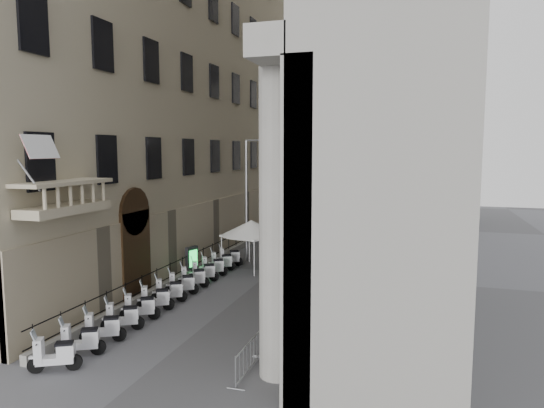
{
  "coord_description": "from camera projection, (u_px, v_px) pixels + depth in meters",
  "views": [
    {
      "loc": [
        8.59,
        -8.72,
        7.45
      ],
      "look_at": [
        0.88,
        16.33,
        4.5
      ],
      "focal_mm": 32.0,
      "sensor_mm": 36.0,
      "label": 1
    }
  ],
  "objects": [
    {
      "name": "scooter_10",
      "position": [
        213.0,
        276.0,
        28.63
      ],
      "size": [
        1.5,
        1.16,
        1.5
      ],
      "primitive_type": null,
      "rotation": [
        0.0,
        0.0,
        2.07
      ],
      "color": "white",
      "rests_on": "ground"
    },
    {
      "name": "barrier_6",
      "position": [
        330.0,
        269.0,
        30.46
      ],
      "size": [
        0.6,
        2.4,
        1.1
      ],
      "primitive_type": null,
      "color": "#B5B7BD",
      "rests_on": "ground"
    },
    {
      "name": "street_lamp",
      "position": [
        250.0,
        189.0,
        32.07
      ],
      "size": [
        2.61,
        0.74,
        8.11
      ],
      "rotation": [
        0.0,
        0.0,
        -0.21
      ],
      "color": "gray",
      "rests_on": "ground"
    },
    {
      "name": "far_building",
      "position": [
        346.0,
        83.0,
        55.53
      ],
      "size": [
        22.0,
        10.0,
        30.0
      ],
      "primitive_type": "cube",
      "color": "#B7B4AD",
      "rests_on": "ground"
    },
    {
      "name": "scooter_2",
      "position": [
        104.0,
        342.0,
        18.8
      ],
      "size": [
        1.5,
        1.16,
        1.5
      ],
      "primitive_type": null,
      "rotation": [
        0.0,
        0.0,
        2.07
      ],
      "color": "white",
      "rests_on": "ground"
    },
    {
      "name": "barrier_4",
      "position": [
        313.0,
        291.0,
        25.71
      ],
      "size": [
        0.6,
        2.4,
        1.1
      ],
      "primitive_type": null,
      "color": "#B5B7BD",
      "rests_on": "ground"
    },
    {
      "name": "scooter_11",
      "position": [
        222.0,
        271.0,
        29.86
      ],
      "size": [
        1.5,
        1.16,
        1.5
      ],
      "primitive_type": null,
      "rotation": [
        0.0,
        0.0,
        2.07
      ],
      "color": "white",
      "rests_on": "ground"
    },
    {
      "name": "scooter_8",
      "position": [
        194.0,
        288.0,
        26.17
      ],
      "size": [
        1.5,
        1.16,
        1.5
      ],
      "primitive_type": null,
      "rotation": [
        0.0,
        0.0,
        2.07
      ],
      "color": "white",
      "rests_on": "ground"
    },
    {
      "name": "left_building",
      "position": [
        179.0,
        8.0,
        32.81
      ],
      "size": [
        5.0,
        36.0,
        34.0
      ],
      "primitive_type": "cube",
      "color": "tan",
      "rests_on": "ground"
    },
    {
      "name": "flag",
      "position": [
        52.0,
        356.0,
        17.55
      ],
      "size": [
        1.0,
        1.4,
        8.2
      ],
      "primitive_type": null,
      "color": "#9E0C11",
      "rests_on": "ground"
    },
    {
      "name": "barrier_3",
      "position": [
        302.0,
        305.0,
        23.34
      ],
      "size": [
        0.6,
        2.4,
        1.1
      ],
      "primitive_type": null,
      "color": "#B5B7BD",
      "rests_on": "ground"
    },
    {
      "name": "pedestrian_c",
      "position": [
        324.0,
        230.0,
        39.05
      ],
      "size": [
        1.12,
        1.01,
        1.92
      ],
      "primitive_type": "imported",
      "rotation": [
        0.0,
        0.0,
        3.7
      ],
      "color": "black",
      "rests_on": "ground"
    },
    {
      "name": "barrier_2",
      "position": [
        288.0,
        323.0,
        20.97
      ],
      "size": [
        0.6,
        2.4,
        1.1
      ],
      "primitive_type": null,
      "color": "#B5B7BD",
      "rests_on": "ground"
    },
    {
      "name": "scooter_6",
      "position": [
        170.0,
        302.0,
        23.72
      ],
      "size": [
        1.5,
        1.16,
        1.5
      ],
      "primitive_type": null,
      "rotation": [
        0.0,
        0.0,
        2.07
      ],
      "color": "white",
      "rests_on": "ground"
    },
    {
      "name": "barrier_5",
      "position": [
        322.0,
        279.0,
        28.09
      ],
      "size": [
        0.6,
        2.4,
        1.1
      ],
      "primitive_type": null,
      "color": "#B5B7BD",
      "rests_on": "ground"
    },
    {
      "name": "scooter_9",
      "position": [
        204.0,
        282.0,
        27.4
      ],
      "size": [
        1.5,
        1.16,
        1.5
      ],
      "primitive_type": null,
      "rotation": [
        0.0,
        0.0,
        2.07
      ],
      "color": "white",
      "rests_on": "ground"
    },
    {
      "name": "scooter_0",
      "position": [
        56.0,
        372.0,
        16.34
      ],
      "size": [
        1.5,
        1.16,
        1.5
      ],
      "primitive_type": null,
      "rotation": [
        0.0,
        0.0,
        2.07
      ],
      "color": "white",
      "rests_on": "ground"
    },
    {
      "name": "scooter_5",
      "position": [
        156.0,
        311.0,
        22.49
      ],
      "size": [
        1.5,
        1.16,
        1.5
      ],
      "primitive_type": null,
      "rotation": [
        0.0,
        0.0,
        2.07
      ],
      "color": "white",
      "rests_on": "ground"
    },
    {
      "name": "barrier_7",
      "position": [
        336.0,
        260.0,
        32.84
      ],
      "size": [
        0.6,
        2.4,
        1.1
      ],
      "primitive_type": null,
      "color": "#B5B7BD",
      "rests_on": "ground"
    },
    {
      "name": "scooter_7",
      "position": [
        182.0,
        295.0,
        24.94
      ],
      "size": [
        1.5,
        1.16,
        1.5
      ],
      "primitive_type": null,
      "rotation": [
        0.0,
        0.0,
        2.07
      ],
      "color": "white",
      "rests_on": "ground"
    },
    {
      "name": "security_tent",
      "position": [
        249.0,
        227.0,
        30.86
      ],
      "size": [
        3.78,
        3.78,
        3.07
      ],
      "color": "white",
      "rests_on": "ground"
    },
    {
      "name": "blue_awning",
      "position": [
        354.0,
        253.0,
        35.11
      ],
      "size": [
        1.6,
        3.0,
        3.0
      ],
      "primitive_type": null,
      "color": "navy",
      "rests_on": "ground"
    },
    {
      "name": "scooter_12",
      "position": [
        230.0,
        266.0,
        31.09
      ],
      "size": [
        1.5,
        1.16,
        1.5
      ],
      "primitive_type": null,
      "rotation": [
        0.0,
        0.0,
        2.07
      ],
      "color": "white",
      "rests_on": "ground"
    },
    {
      "name": "barrier_0",
      "position": [
        249.0,
        373.0,
        16.22
      ],
      "size": [
        0.6,
        2.4,
        1.1
      ],
      "primitive_type": null,
      "color": "#B5B7BD",
      "rests_on": "ground"
    },
    {
      "name": "scooter_3",
      "position": [
        124.0,
        331.0,
        20.03
      ],
      "size": [
        1.5,
        1.16,
        1.5
      ],
      "primitive_type": null,
      "rotation": [
        0.0,
        0.0,
        2.07
      ],
      "color": "white",
      "rests_on": "ground"
    },
    {
      "name": "iron_fence",
      "position": [
        200.0,
        270.0,
        29.98
      ],
      "size": [
        0.3,
        28.0,
        1.4
      ],
      "primitive_type": null,
      "color": "black",
      "rests_on": "ground"
    },
    {
      "name": "pedestrian_a",
      "position": [
        311.0,
        232.0,
        39.32
      ],
      "size": [
        0.64,
        0.48,
        1.59
      ],
      "primitive_type": "imported",
      "rotation": [
        0.0,
        0.0,
        2.97
      ],
      "color": "#0D1337",
      "rests_on": "ground"
    },
    {
      "name": "scooter_1",
      "position": [
        82.0,
        356.0,
        17.57
      ],
      "size": [
        1.5,
        1.16,
        1.5
      ],
      "primitive_type": null,
      "rotation": [
        0.0,
        0.0,
        2.07
      ],
      "color": "white",
      "rests_on": "ground"
    },
    {
      "name": "info_kiosk",
      "position": [
        192.0,
        261.0,
        28.6
      ],
      "size": [
        0.49,
        0.87,
        1.77
      ],
      "rotation": [
        0.0,
        0.0,
        -0.31
      ],
      "color": "black",
      "rests_on": "ground"
    },
    {
      "name": "pedestrian_b",
      "position": [
        339.0,
        235.0,
        37.27
      ],
      "size": [
        0.99,
        0.82,
        1.85
      ],
      "primitive_type": "imported",
      "rotation": [
        0.0,
        0.0,
        3.0
      ],
      "color": "black",
      "rests_on": "ground"
    },
    {
      "name": "barrier_1",
      "position": [
        271.0,
        345.0,
        18.59
      ],
      "size": [
        0.6,
        2.4,
        1.1
      ],
      "primitive_type": null,
      "color": "#B5B7BD",
      "rests_on": "ground"
    },
    {
      "name": "scooter_4",
      "position": [
        141.0,
        320.0,
        21.26
      ],
      "size": [
        1.5,
        1.16,
        1.5
      ],
      "primitive_type": null,
      "rotation": [
        0.0,
        0.0,
        2.07
      ],
      "color": "white",
      "rests_on": "ground"
    }
  ]
}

